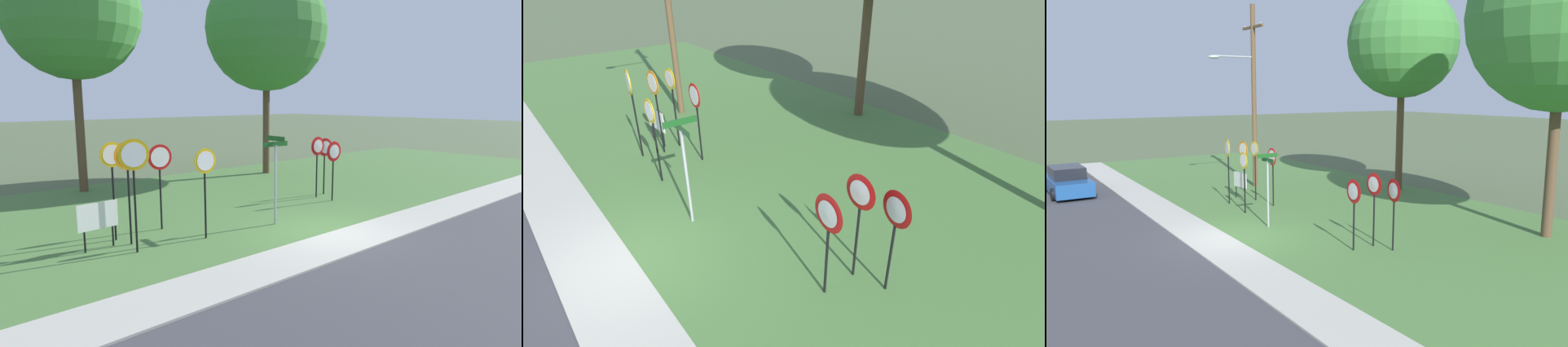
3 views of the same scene
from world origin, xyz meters
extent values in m
plane|color=#4C5B3D|center=(0.00, 0.00, 0.00)|extent=(160.00, 160.00, 0.00)
cube|color=#3D3D42|center=(0.00, -4.80, 0.01)|extent=(44.00, 6.40, 0.01)
cube|color=#ADAA9E|center=(0.00, -0.80, 0.03)|extent=(44.00, 1.60, 0.06)
cube|color=#477038|center=(0.00, 6.00, 0.02)|extent=(44.00, 12.00, 0.04)
cylinder|color=black|center=(-3.01, 1.97, 1.17)|extent=(0.06, 0.06, 2.27)
cylinder|color=gold|center=(-3.01, 1.92, 2.25)|extent=(0.69, 0.03, 0.69)
cylinder|color=white|center=(-3.01, 1.91, 2.25)|extent=(0.54, 0.01, 0.54)
cylinder|color=black|center=(-4.84, 2.84, 1.28)|extent=(0.06, 0.06, 2.49)
cylinder|color=orange|center=(-4.84, 2.80, 2.47)|extent=(0.76, 0.07, 0.76)
cylinder|color=white|center=(-4.84, 2.79, 2.47)|extent=(0.59, 0.04, 0.60)
cylinder|color=black|center=(-3.51, 3.59, 1.17)|extent=(0.06, 0.06, 2.26)
cylinder|color=red|center=(-3.51, 3.55, 2.24)|extent=(0.76, 0.05, 0.76)
cylinder|color=white|center=(-3.51, 3.53, 2.24)|extent=(0.59, 0.03, 0.59)
cylinder|color=black|center=(-5.00, 2.15, 1.33)|extent=(0.06, 0.06, 2.59)
cylinder|color=gold|center=(-5.00, 2.11, 2.57)|extent=(0.79, 0.15, 0.79)
cylinder|color=white|center=(-5.00, 2.09, 2.57)|extent=(0.61, 0.11, 0.62)
cylinder|color=black|center=(-5.00, 3.49, 1.27)|extent=(0.06, 0.06, 2.46)
cylinder|color=gold|center=(-5.00, 3.44, 2.45)|extent=(0.69, 0.05, 0.69)
cylinder|color=white|center=(-5.00, 3.43, 2.45)|extent=(0.54, 0.03, 0.54)
cylinder|color=black|center=(3.35, 3.50, 1.11)|extent=(0.06, 0.06, 2.14)
cone|color=red|center=(3.35, 3.46, 2.10)|extent=(0.74, 0.04, 0.74)
cone|color=white|center=(3.35, 3.44, 2.10)|extent=(0.50, 0.02, 0.50)
cylinder|color=black|center=(3.35, 2.67, 1.04)|extent=(0.06, 0.06, 2.00)
cone|color=red|center=(3.35, 2.63, 1.96)|extent=(0.77, 0.08, 0.77)
cone|color=silver|center=(3.35, 2.61, 1.96)|extent=(0.53, 0.05, 0.53)
cylinder|color=black|center=(4.05, 3.71, 1.05)|extent=(0.06, 0.06, 2.03)
cone|color=red|center=(4.05, 3.67, 1.99)|extent=(0.74, 0.15, 0.74)
cone|color=white|center=(4.05, 3.65, 1.99)|extent=(0.50, 0.09, 0.50)
cylinder|color=#9EA0A8|center=(-0.56, 1.72, 1.27)|extent=(0.07, 0.07, 2.45)
cylinder|color=#9EA0A8|center=(-0.56, 1.72, 2.51)|extent=(0.09, 0.09, 0.03)
cube|color=#19511E|center=(-0.56, 1.72, 2.57)|extent=(0.96, 0.05, 0.15)
cube|color=#19511E|center=(-0.56, 1.72, 2.74)|extent=(0.05, 0.82, 0.15)
cylinder|color=brown|center=(-8.06, 5.05, 4.71)|extent=(0.24, 0.24, 9.33)
cube|color=brown|center=(-8.06, 5.05, 8.25)|extent=(2.10, 0.12, 0.12)
cylinder|color=gray|center=(-8.91, 5.05, 8.35)|extent=(0.09, 0.09, 0.10)
cylinder|color=gray|center=(-7.21, 5.05, 8.35)|extent=(0.09, 0.09, 0.10)
cylinder|color=#9EA0A8|center=(-8.06, 3.97, 6.76)|extent=(0.08, 2.16, 0.08)
ellipsoid|color=#B7B7BC|center=(-8.06, 2.89, 6.70)|extent=(0.40, 0.56, 0.18)
cylinder|color=black|center=(-6.02, 2.98, 0.32)|extent=(0.05, 0.05, 0.55)
cylinder|color=black|center=(-5.26, 3.05, 0.32)|extent=(0.05, 0.05, 0.55)
cube|color=white|center=(-5.64, 3.01, 0.94)|extent=(1.10, 0.12, 0.70)
cylinder|color=brown|center=(-3.26, 10.82, 3.06)|extent=(0.36, 0.36, 6.03)
sphere|color=#3D7F38|center=(-3.26, 10.82, 7.44)|extent=(5.49, 5.49, 5.49)
cylinder|color=brown|center=(5.82, 9.28, 2.97)|extent=(0.36, 0.36, 5.86)
sphere|color=#3D7F38|center=(5.82, 9.28, 7.47)|extent=(6.25, 6.25, 6.25)
cube|color=#1E4C8C|center=(-11.46, -3.60, 0.50)|extent=(4.41, 1.81, 0.68)
cube|color=black|center=(-11.46, -3.60, 1.12)|extent=(2.22, 1.50, 0.56)
cylinder|color=black|center=(-10.13, -2.70, 0.31)|extent=(0.60, 0.20, 0.60)
cylinder|color=black|center=(-10.09, -4.42, 0.31)|extent=(0.60, 0.20, 0.60)
cylinder|color=black|center=(-12.84, -2.77, 0.31)|extent=(0.60, 0.20, 0.60)
camera|label=1|loc=(-9.76, -8.12, 3.91)|focal=30.46mm
camera|label=2|loc=(7.67, -1.77, 6.14)|focal=28.22mm
camera|label=3|loc=(15.55, -7.05, 5.10)|focal=34.77mm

